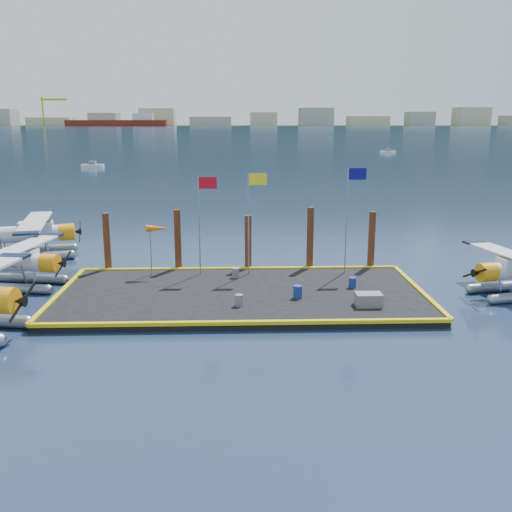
{
  "coord_description": "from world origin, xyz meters",
  "views": [
    {
      "loc": [
        -0.24,
        -30.39,
        9.73
      ],
      "look_at": [
        0.89,
        2.0,
        1.95
      ],
      "focal_mm": 40.0,
      "sensor_mm": 36.0,
      "label": 1
    }
  ],
  "objects_px": {
    "drum_1": "(298,292)",
    "piling_1": "(178,242)",
    "flagpole_red": "(202,210)",
    "windsock": "(158,230)",
    "seaplane_b": "(14,265)",
    "drum_4": "(352,282)",
    "drum_3": "(239,300)",
    "flagpole_blue": "(350,205)",
    "piling_2": "(248,245)",
    "crate": "(368,300)",
    "piling_4": "(371,242)",
    "drum_5": "(236,273)",
    "piling_3": "(310,240)",
    "flagpole_yellow": "(252,208)",
    "piling_0": "(107,244)",
    "seaplane_c": "(30,236)"
  },
  "relations": [
    {
      "from": "crate",
      "to": "windsock",
      "type": "bearing_deg",
      "value": 150.58
    },
    {
      "from": "drum_1",
      "to": "drum_5",
      "type": "height_order",
      "value": "drum_1"
    },
    {
      "from": "drum_3",
      "to": "flagpole_blue",
      "type": "distance_m",
      "value": 10.09
    },
    {
      "from": "seaplane_b",
      "to": "drum_4",
      "type": "bearing_deg",
      "value": 93.23
    },
    {
      "from": "piling_2",
      "to": "flagpole_yellow",
      "type": "bearing_deg",
      "value": -82.79
    },
    {
      "from": "seaplane_b",
      "to": "flagpole_blue",
      "type": "bearing_deg",
      "value": 102.48
    },
    {
      "from": "flagpole_red",
      "to": "windsock",
      "type": "bearing_deg",
      "value": 180.0
    },
    {
      "from": "drum_3",
      "to": "drum_4",
      "type": "distance_m",
      "value": 7.16
    },
    {
      "from": "drum_4",
      "to": "crate",
      "type": "xyz_separation_m",
      "value": [
        0.17,
        -3.29,
        0.04
      ]
    },
    {
      "from": "flagpole_yellow",
      "to": "piling_2",
      "type": "distance_m",
      "value": 3.07
    },
    {
      "from": "flagpole_blue",
      "to": "drum_4",
      "type": "bearing_deg",
      "value": -96.31
    },
    {
      "from": "seaplane_c",
      "to": "piling_1",
      "type": "relative_size",
      "value": 2.41
    },
    {
      "from": "drum_1",
      "to": "piling_1",
      "type": "bearing_deg",
      "value": 136.58
    },
    {
      "from": "seaplane_b",
      "to": "piling_2",
      "type": "xyz_separation_m",
      "value": [
        13.9,
        2.79,
        0.49
      ]
    },
    {
      "from": "drum_4",
      "to": "piling_4",
      "type": "relative_size",
      "value": 0.15
    },
    {
      "from": "flagpole_red",
      "to": "piling_1",
      "type": "xyz_separation_m",
      "value": [
        -1.71,
        1.6,
        -2.3
      ]
    },
    {
      "from": "flagpole_blue",
      "to": "piling_4",
      "type": "height_order",
      "value": "flagpole_blue"
    },
    {
      "from": "drum_1",
      "to": "flagpole_yellow",
      "type": "bearing_deg",
      "value": 114.65
    },
    {
      "from": "flagpole_yellow",
      "to": "drum_1",
      "type": "bearing_deg",
      "value": -65.35
    },
    {
      "from": "piling_4",
      "to": "windsock",
      "type": "bearing_deg",
      "value": -173.25
    },
    {
      "from": "drum_1",
      "to": "flagpole_red",
      "type": "xyz_separation_m",
      "value": [
        -5.31,
        5.04,
        3.66
      ]
    },
    {
      "from": "crate",
      "to": "flagpole_blue",
      "type": "bearing_deg",
      "value": 88.32
    },
    {
      "from": "windsock",
      "to": "piling_2",
      "type": "xyz_separation_m",
      "value": [
        5.53,
        1.6,
        -1.33
      ]
    },
    {
      "from": "crate",
      "to": "piling_1",
      "type": "bearing_deg",
      "value": 142.36
    },
    {
      "from": "flagpole_blue",
      "to": "piling_2",
      "type": "distance_m",
      "value": 6.98
    },
    {
      "from": "piling_1",
      "to": "piling_4",
      "type": "relative_size",
      "value": 1.05
    },
    {
      "from": "drum_5",
      "to": "piling_0",
      "type": "distance_m",
      "value": 8.65
    },
    {
      "from": "seaplane_c",
      "to": "piling_0",
      "type": "distance_m",
      "value": 8.21
    },
    {
      "from": "flagpole_red",
      "to": "piling_4",
      "type": "distance_m",
      "value": 11.17
    },
    {
      "from": "windsock",
      "to": "piling_2",
      "type": "height_order",
      "value": "piling_2"
    },
    {
      "from": "flagpole_red",
      "to": "piling_2",
      "type": "height_order",
      "value": "flagpole_red"
    },
    {
      "from": "piling_2",
      "to": "piling_3",
      "type": "relative_size",
      "value": 0.88
    },
    {
      "from": "flagpole_yellow",
      "to": "piling_2",
      "type": "height_order",
      "value": "flagpole_yellow"
    },
    {
      "from": "flagpole_yellow",
      "to": "piling_0",
      "type": "relative_size",
      "value": 1.55
    },
    {
      "from": "drum_3",
      "to": "piling_2",
      "type": "xyz_separation_m",
      "value": [
        0.63,
        7.87,
        1.2
      ]
    },
    {
      "from": "flagpole_yellow",
      "to": "windsock",
      "type": "bearing_deg",
      "value": 180.0
    },
    {
      "from": "seaplane_c",
      "to": "piling_0",
      "type": "relative_size",
      "value": 2.53
    },
    {
      "from": "drum_5",
      "to": "piling_1",
      "type": "distance_m",
      "value": 4.65
    },
    {
      "from": "seaplane_c",
      "to": "flagpole_red",
      "type": "xyz_separation_m",
      "value": [
        12.78,
        -6.51,
        2.83
      ]
    },
    {
      "from": "seaplane_c",
      "to": "flagpole_red",
      "type": "relative_size",
      "value": 1.69
    },
    {
      "from": "seaplane_c",
      "to": "drum_5",
      "type": "relative_size",
      "value": 17.47
    },
    {
      "from": "seaplane_b",
      "to": "piling_2",
      "type": "relative_size",
      "value": 2.4
    },
    {
      "from": "windsock",
      "to": "piling_4",
      "type": "height_order",
      "value": "piling_4"
    },
    {
      "from": "flagpole_blue",
      "to": "piling_2",
      "type": "relative_size",
      "value": 1.71
    },
    {
      "from": "drum_4",
      "to": "drum_5",
      "type": "height_order",
      "value": "drum_4"
    },
    {
      "from": "seaplane_b",
      "to": "drum_5",
      "type": "distance_m",
      "value": 13.11
    },
    {
      "from": "seaplane_c",
      "to": "flagpole_yellow",
      "type": "relative_size",
      "value": 1.64
    },
    {
      "from": "drum_1",
      "to": "piling_4",
      "type": "height_order",
      "value": "piling_4"
    },
    {
      "from": "piling_0",
      "to": "piling_2",
      "type": "distance_m",
      "value": 9.0
    },
    {
      "from": "drum_1",
      "to": "drum_5",
      "type": "relative_size",
      "value": 1.17
    }
  ]
}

